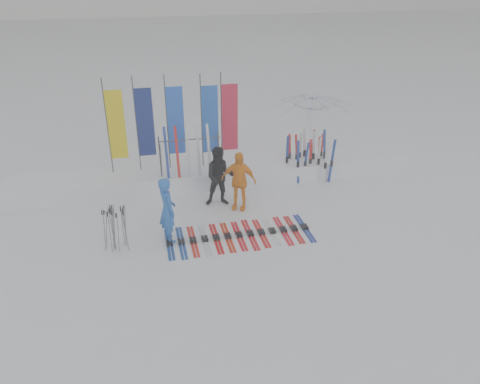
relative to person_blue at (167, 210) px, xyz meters
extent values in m
plane|color=white|center=(1.95, -1.06, -0.95)|extent=(120.00, 120.00, 0.00)
cube|color=white|center=(1.95, 3.54, -0.65)|extent=(14.00, 1.60, 0.60)
imported|color=blue|center=(0.00, 0.00, 0.00)|extent=(0.61, 0.78, 1.89)
imported|color=black|center=(1.79, 1.80, 0.02)|extent=(1.03, 0.85, 1.93)
imported|color=orange|center=(2.30, 1.40, 0.00)|extent=(1.20, 0.91, 1.90)
imported|color=white|center=(5.81, 4.45, 0.40)|extent=(3.52, 3.56, 2.70)
cube|color=navy|center=(-0.03, -0.25, -0.91)|extent=(0.17, 1.62, 0.07)
cube|color=navy|center=(0.30, -0.25, -0.91)|extent=(0.17, 1.69, 0.07)
cube|color=red|center=(0.63, -0.25, -0.91)|extent=(0.17, 1.63, 0.07)
cube|color=silver|center=(0.96, -0.25, -0.91)|extent=(0.17, 1.67, 0.07)
cube|color=#BA0F0E|center=(1.28, -0.25, -0.91)|extent=(0.17, 1.63, 0.07)
cube|color=red|center=(1.61, -0.25, -0.91)|extent=(0.17, 1.62, 0.07)
cube|color=red|center=(1.94, -0.25, -0.91)|extent=(0.17, 1.60, 0.07)
cube|color=red|center=(2.27, -0.25, -0.91)|extent=(0.17, 1.70, 0.07)
cube|color=red|center=(2.60, -0.25, -0.91)|extent=(0.17, 1.57, 0.07)
cube|color=silver|center=(2.92, -0.25, -0.91)|extent=(0.17, 1.57, 0.07)
cube|color=red|center=(3.25, -0.25, -0.91)|extent=(0.17, 1.63, 0.07)
cube|color=#B5120E|center=(3.58, -0.25, -0.91)|extent=(0.17, 1.58, 0.07)
cube|color=navy|center=(3.91, -0.25, -0.91)|extent=(0.17, 1.61, 0.07)
cylinder|color=#595B60|center=(-1.35, -0.34, -0.34)|extent=(0.08, 0.03, 1.21)
cylinder|color=#595B60|center=(-1.44, -0.18, -0.35)|extent=(0.11, 0.10, 1.19)
cylinder|color=#595B60|center=(-1.65, -0.10, -0.35)|extent=(0.15, 0.09, 1.20)
cylinder|color=#595B60|center=(-1.16, -0.29, -0.33)|extent=(0.09, 0.10, 1.24)
cylinder|color=#595B60|center=(-1.15, -0.02, -0.32)|extent=(0.11, 0.04, 1.25)
cylinder|color=#595B60|center=(-1.23, 0.08, -0.36)|extent=(0.02, 0.15, 1.17)
cylinder|color=#595B60|center=(-1.51, -0.05, -0.34)|extent=(0.09, 0.14, 1.22)
cylinder|color=#595B60|center=(-1.70, -0.18, -0.32)|extent=(0.10, 0.07, 1.25)
cylinder|color=#595B60|center=(-1.48, -0.16, -0.33)|extent=(0.11, 0.05, 1.23)
cylinder|color=#595B60|center=(-1.51, 0.25, -0.37)|extent=(0.02, 0.11, 1.15)
cylinder|color=#595B60|center=(-1.45, -0.02, -0.35)|extent=(0.12, 0.08, 1.18)
cylinder|color=#595B60|center=(-1.17, -0.02, -0.36)|extent=(0.06, 0.12, 1.18)
cylinder|color=#595B60|center=(-1.56, -0.25, -0.34)|extent=(0.03, 0.12, 1.22)
cylinder|color=#595B60|center=(-1.47, 0.26, -0.37)|extent=(0.12, 0.04, 1.15)
cylinder|color=#383A3F|center=(-1.53, 3.73, 1.25)|extent=(0.04, 0.04, 3.20)
cube|color=yellow|center=(-1.24, 3.73, 1.30)|extent=(0.55, 0.03, 2.30)
cylinder|color=#383A3F|center=(-0.61, 3.78, 1.25)|extent=(0.04, 0.04, 3.20)
cube|color=navy|center=(-0.32, 3.78, 1.30)|extent=(0.55, 0.03, 2.30)
cylinder|color=#383A3F|center=(0.39, 3.75, 1.25)|extent=(0.04, 0.04, 3.20)
cube|color=blue|center=(0.68, 3.75, 1.30)|extent=(0.55, 0.03, 2.30)
cylinder|color=#383A3F|center=(1.53, 3.62, 1.25)|extent=(0.04, 0.04, 3.20)
cube|color=#184CB7|center=(1.82, 3.62, 1.30)|extent=(0.55, 0.03, 2.30)
cylinder|color=#383A3F|center=(2.22, 3.69, 1.25)|extent=(0.04, 0.04, 3.20)
cube|color=red|center=(2.51, 3.69, 1.30)|extent=(0.55, 0.03, 2.30)
cylinder|color=#383A3F|center=(0.05, 2.89, 0.28)|extent=(0.04, 0.30, 1.23)
cylinder|color=#383A3F|center=(0.05, 3.39, 0.28)|extent=(0.04, 0.30, 1.23)
cylinder|color=#383A3F|center=(2.05, 2.89, 0.28)|extent=(0.04, 0.30, 1.23)
cylinder|color=#383A3F|center=(2.05, 3.39, 0.28)|extent=(0.04, 0.30, 1.23)
cylinder|color=#383A3F|center=(1.05, 3.14, 0.83)|extent=(2.00, 0.04, 0.04)
cube|color=red|center=(5.89, 3.60, -0.21)|extent=(0.09, 0.02, 1.47)
cube|color=red|center=(5.53, 3.58, -0.13)|extent=(0.09, 0.05, 1.63)
cube|color=navy|center=(5.00, 2.83, -0.21)|extent=(0.09, 0.04, 1.47)
cube|color=red|center=(4.68, 3.59, -0.17)|extent=(0.09, 0.03, 1.55)
cube|color=red|center=(5.25, 2.98, -0.20)|extent=(0.09, 0.03, 1.49)
cube|color=navy|center=(4.72, 2.78, -0.17)|extent=(0.09, 0.03, 1.56)
cube|color=silver|center=(5.48, 2.82, -0.14)|extent=(0.09, 0.04, 1.60)
cube|color=silver|center=(5.46, 3.26, -0.10)|extent=(0.09, 0.04, 1.69)
cube|color=navy|center=(5.89, 3.30, -0.10)|extent=(0.09, 0.02, 1.70)
cube|color=red|center=(4.91, 3.47, -0.18)|extent=(0.09, 0.04, 1.54)
cube|color=navy|center=(5.89, 2.61, -0.16)|extent=(0.09, 0.04, 1.57)
cube|color=navy|center=(4.46, 3.22, -0.13)|extent=(0.09, 0.03, 1.63)
cube|color=silver|center=(5.07, 3.61, -0.18)|extent=(0.09, 0.03, 1.53)
cube|color=silver|center=(5.24, 3.59, -0.10)|extent=(0.09, 0.03, 1.68)
cube|color=red|center=(5.71, 3.33, -0.21)|extent=(0.09, 0.02, 1.47)
cube|color=silver|center=(5.64, 2.57, -0.21)|extent=(0.09, 0.03, 1.47)
camera|label=1|loc=(-0.53, -11.34, 6.09)|focal=35.00mm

